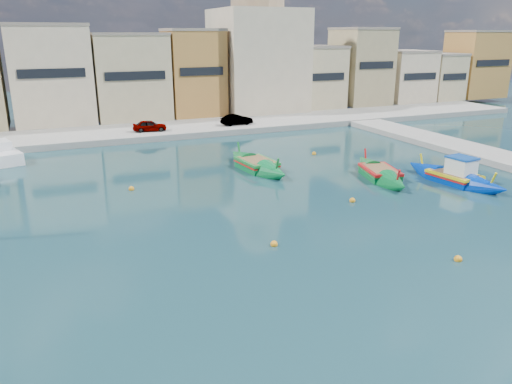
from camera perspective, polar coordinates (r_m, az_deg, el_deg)
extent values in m
plane|color=#13343A|center=(25.77, 15.55, -5.38)|extent=(160.00, 160.00, 0.00)
cube|color=gray|center=(53.36, -6.31, 7.33)|extent=(80.00, 8.00, 0.60)
cube|color=beige|center=(57.50, -22.34, 12.16)|extent=(7.88, 6.24, 9.89)
cube|color=gray|center=(57.35, -22.96, 17.21)|extent=(8.04, 6.37, 0.30)
cube|color=black|center=(54.31, -22.28, 12.44)|extent=(6.30, 0.10, 0.90)
cube|color=tan|center=(58.91, -14.24, 12.58)|extent=(7.88, 7.44, 8.99)
cube|color=gray|center=(58.72, -14.60, 17.09)|extent=(8.04, 7.59, 0.30)
cube|color=black|center=(55.17, -13.60, 12.79)|extent=(6.30, 0.10, 0.90)
cube|color=#C1843C|center=(59.88, -7.11, 13.26)|extent=(6.17, 6.13, 9.43)
cube|color=gray|center=(59.71, -7.29, 17.92)|extent=(6.29, 6.26, 0.30)
cube|color=black|center=(56.87, -6.20, 13.54)|extent=(4.93, 0.10, 0.90)
cube|color=tan|center=(63.28, -0.58, 12.09)|extent=(7.31, 7.69, 6.05)
cube|color=gray|center=(63.05, -0.59, 14.97)|extent=(7.46, 7.85, 0.30)
cube|color=black|center=(59.70, 0.91, 12.05)|extent=(5.85, 0.10, 0.90)
cube|color=tan|center=(66.53, 5.99, 12.86)|extent=(7.54, 7.30, 7.41)
cube|color=gray|center=(66.32, 6.10, 16.18)|extent=(7.69, 7.45, 0.30)
cube|color=black|center=(63.31, 7.67, 12.90)|extent=(6.03, 0.10, 0.90)
cube|color=tan|center=(70.51, 11.87, 13.77)|extent=(6.36, 6.97, 9.63)
cube|color=gray|center=(70.37, 12.14, 17.80)|extent=(6.48, 7.11, 0.30)
cube|color=black|center=(67.61, 13.66, 13.91)|extent=(5.09, 0.10, 0.90)
cube|color=beige|center=(74.87, 16.51, 12.49)|extent=(6.63, 6.70, 6.65)
cube|color=gray|center=(74.67, 16.75, 15.14)|extent=(6.76, 6.83, 0.30)
cube|color=black|center=(72.26, 18.27, 12.44)|extent=(5.30, 0.10, 0.90)
cube|color=tan|center=(79.20, 19.81, 12.27)|extent=(5.08, 7.51, 6.20)
cube|color=gray|center=(79.01, 20.06, 14.61)|extent=(5.18, 7.66, 0.30)
cube|color=black|center=(76.43, 21.79, 12.13)|extent=(4.06, 0.10, 0.90)
cube|color=#C1843C|center=(83.40, 23.86, 13.13)|extent=(7.79, 6.00, 9.33)
cube|color=gray|center=(83.27, 24.28, 16.41)|extent=(7.95, 6.12, 0.30)
cube|color=black|center=(81.31, 25.48, 13.18)|extent=(6.23, 0.10, 0.90)
cube|color=beige|center=(63.57, 0.17, 14.81)|extent=(10.00, 10.00, 12.00)
imported|color=#4C1919|center=(50.41, -12.06, 7.42)|extent=(3.40, 1.74, 1.11)
imported|color=#4C1919|center=(52.94, -2.22, 8.27)|extent=(3.44, 1.49, 1.10)
cube|color=#002EA5|center=(36.88, 21.65, 1.31)|extent=(2.37, 3.41, 1.00)
cone|color=#002EA5|center=(38.46, 18.62, 2.36)|extent=(2.34, 3.19, 2.50)
cone|color=#002EA5|center=(35.39, 24.96, 0.32)|extent=(2.34, 3.19, 2.50)
cube|color=yellow|center=(36.77, 21.72, 1.94)|extent=(2.47, 3.59, 0.18)
cube|color=red|center=(36.82, 21.69, 1.67)|extent=(2.48, 3.48, 0.10)
cube|color=olive|center=(36.75, 21.73, 2.06)|extent=(2.04, 3.08, 0.06)
cylinder|color=yellow|center=(38.47, 18.42, 3.38)|extent=(0.20, 0.49, 1.09)
cylinder|color=yellow|center=(35.08, 25.43, 1.22)|extent=(0.20, 0.49, 1.09)
cube|color=white|center=(36.35, 22.40, 2.71)|extent=(1.58, 1.78, 1.10)
cube|color=#0F47A5|center=(36.21, 22.51, 3.65)|extent=(1.68, 1.90, 0.12)
cube|color=#0A6D30|center=(36.49, 13.95, 1.89)|extent=(2.78, 3.69, 1.00)
cone|color=#0A6D30|center=(38.92, 12.48, 3.05)|extent=(2.71, 3.46, 2.51)
cone|color=#0A6D30|center=(34.08, 15.64, 0.73)|extent=(2.71, 3.46, 2.51)
cube|color=red|center=(36.38, 14.00, 2.52)|extent=(2.90, 3.89, 0.18)
cube|color=#197F33|center=(36.43, 13.98, 2.25)|extent=(2.89, 3.78, 0.10)
cube|color=olive|center=(36.36, 14.01, 2.64)|extent=(2.41, 3.33, 0.06)
cylinder|color=red|center=(39.01, 12.41, 4.07)|extent=(0.26, 0.49, 1.09)
cylinder|color=red|center=(33.67, 15.92, 1.65)|extent=(0.26, 0.49, 1.09)
cube|color=#0A7135|center=(37.62, 0.09, 2.92)|extent=(2.43, 3.42, 1.07)
cone|color=#0A7135|center=(39.90, -1.76, 3.85)|extent=(2.41, 3.22, 2.64)
cone|color=#0A7135|center=(35.37, 2.18, 2.03)|extent=(2.41, 3.22, 2.64)
cube|color=#17772C|center=(37.51, 0.09, 3.58)|extent=(2.53, 3.60, 0.19)
cube|color=red|center=(37.56, 0.09, 3.29)|extent=(2.54, 3.49, 0.11)
cube|color=olive|center=(37.49, 0.09, 3.71)|extent=(2.08, 3.10, 0.06)
cylinder|color=#17772C|center=(39.97, -1.95, 4.90)|extent=(0.20, 0.52, 1.16)
cylinder|color=#17772C|center=(34.97, 2.42, 3.02)|extent=(0.20, 0.52, 1.16)
sphere|color=orange|center=(24.26, 2.08, -5.98)|extent=(0.36, 0.36, 0.36)
sphere|color=orange|center=(30.95, 10.95, -0.97)|extent=(0.36, 0.36, 0.36)
sphere|color=orange|center=(42.62, 6.65, 4.38)|extent=(0.36, 0.36, 0.36)
sphere|color=orange|center=(33.68, -14.05, 0.35)|extent=(0.36, 0.36, 0.36)
sphere|color=orange|center=(24.48, 22.09, -7.12)|extent=(0.36, 0.36, 0.36)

